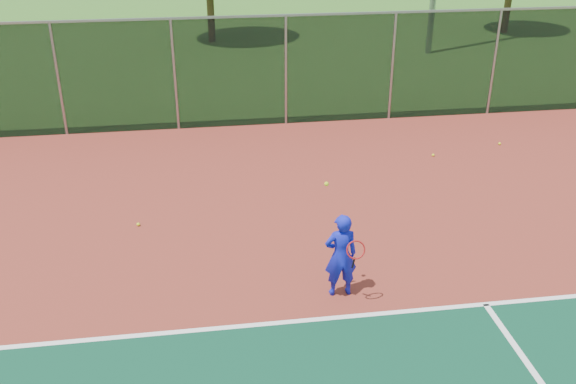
% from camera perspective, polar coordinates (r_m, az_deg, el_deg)
% --- Properties ---
extents(court_apron, '(30.00, 20.00, 0.02)m').
position_cam_1_polar(court_apron, '(9.67, 8.44, -14.39)').
color(court_apron, maroon).
rests_on(court_apron, ground).
extents(fence_back, '(30.00, 0.06, 3.03)m').
position_cam_1_polar(fence_back, '(17.79, -0.19, 10.82)').
color(fence_back, black).
rests_on(fence_back, court_apron).
extents(tennis_player, '(0.59, 0.60, 2.02)m').
position_cam_1_polar(tennis_player, '(10.46, 4.72, -5.61)').
color(tennis_player, '#141BBE').
rests_on(tennis_player, court_apron).
extents(practice_ball_1, '(0.07, 0.07, 0.07)m').
position_cam_1_polar(practice_ball_1, '(17.58, 18.30, 4.10)').
color(practice_ball_1, '#D2DF19').
rests_on(practice_ball_1, court_apron).
extents(practice_ball_3, '(0.07, 0.07, 0.07)m').
position_cam_1_polar(practice_ball_3, '(16.39, 12.78, 3.22)').
color(practice_ball_3, '#D2DF19').
rests_on(practice_ball_3, court_apron).
extents(practice_ball_4, '(0.07, 0.07, 0.07)m').
position_cam_1_polar(practice_ball_4, '(13.12, -13.17, -2.82)').
color(practice_ball_4, '#D2DF19').
rests_on(practice_ball_4, court_apron).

